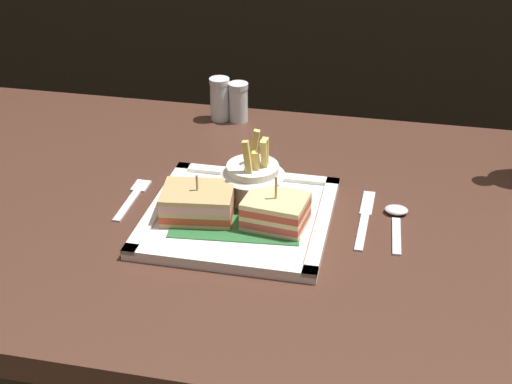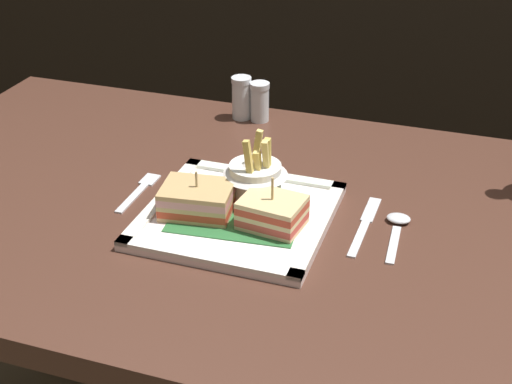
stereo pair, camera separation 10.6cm
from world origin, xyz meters
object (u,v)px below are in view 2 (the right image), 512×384
(sandwich_half_left, at_px, (197,200))
(spoon, at_px, (397,225))
(pepper_shaker, at_px, (260,104))
(square_plate, at_px, (238,216))
(fries_cup, at_px, (255,175))
(knife, at_px, (365,223))
(dining_table, at_px, (272,284))
(sandwich_half_right, at_px, (272,213))
(salt_shaker, at_px, (242,100))
(fork, at_px, (140,190))

(sandwich_half_left, height_order, spoon, sandwich_half_left)
(pepper_shaker, bearing_deg, square_plate, -76.67)
(sandwich_half_left, bearing_deg, fries_cup, 44.34)
(knife, height_order, spoon, spoon)
(fries_cup, relative_size, spoon, 0.88)
(dining_table, xyz_separation_m, square_plate, (-0.04, -0.04, 0.14))
(fries_cup, xyz_separation_m, pepper_shaker, (-0.09, 0.30, -0.02))
(sandwich_half_right, height_order, knife, sandwich_half_right)
(spoon, xyz_separation_m, pepper_shaker, (-0.31, 0.30, 0.03))
(square_plate, relative_size, salt_shaker, 3.24)
(dining_table, distance_m, knife, 0.19)
(sandwich_half_right, xyz_separation_m, pepper_shaker, (-0.14, 0.37, 0.00))
(dining_table, xyz_separation_m, fork, (-0.22, -0.01, 0.14))
(dining_table, relative_size, spoon, 10.59)
(sandwich_half_left, distance_m, fork, 0.13)
(fork, bearing_deg, fries_cup, 5.69)
(square_plate, distance_m, knife, 0.19)
(dining_table, distance_m, pepper_shaker, 0.37)
(salt_shaker, bearing_deg, fork, -100.13)
(dining_table, bearing_deg, sandwich_half_right, -74.86)
(sandwich_half_left, relative_size, fork, 0.88)
(sandwich_half_right, height_order, spoon, sandwich_half_right)
(sandwich_half_right, bearing_deg, knife, 27.13)
(sandwich_half_left, bearing_deg, dining_table, 28.86)
(sandwich_half_right, relative_size, knife, 0.56)
(sandwich_half_right, bearing_deg, spoon, 21.92)
(dining_table, xyz_separation_m, salt_shaker, (-0.16, 0.31, 0.17))
(dining_table, bearing_deg, knife, 3.41)
(sandwich_half_left, bearing_deg, sandwich_half_right, -0.00)
(square_plate, xyz_separation_m, fork, (-0.18, 0.03, -0.00))
(square_plate, distance_m, spoon, 0.23)
(knife, distance_m, pepper_shaker, 0.40)
(dining_table, distance_m, sandwich_half_left, 0.20)
(knife, relative_size, salt_shaker, 2.05)
(sandwich_half_right, distance_m, pepper_shaker, 0.39)
(dining_table, bearing_deg, pepper_shaker, 111.94)
(sandwich_half_right, bearing_deg, pepper_shaker, 110.96)
(sandwich_half_left, relative_size, fries_cup, 0.99)
(fork, distance_m, pepper_shaker, 0.33)
(spoon, relative_size, salt_shaker, 1.56)
(sandwich_half_right, bearing_deg, salt_shaker, 115.74)
(sandwich_half_left, relative_size, knife, 0.66)
(sandwich_half_left, distance_m, spoon, 0.29)
(sandwich_half_right, distance_m, fork, 0.24)
(square_plate, height_order, spoon, square_plate)
(pepper_shaker, bearing_deg, dining_table, -68.06)
(square_plate, xyz_separation_m, pepper_shaker, (-0.08, 0.35, 0.03))
(square_plate, xyz_separation_m, salt_shaker, (-0.12, 0.35, 0.03))
(pepper_shaker, bearing_deg, fries_cup, -72.80)
(fries_cup, height_order, salt_shaker, fries_cup)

